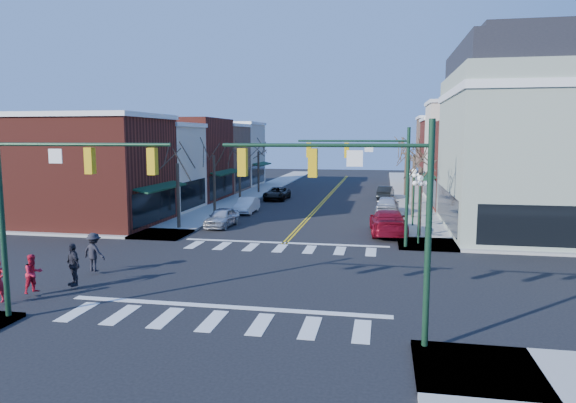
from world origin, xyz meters
The scene contains 35 objects.
ground centered at (0.00, 0.00, 0.00)m, with size 160.00×160.00×0.00m, color black.
sidewalk_left centered at (-8.75, 20.00, 0.07)m, with size 3.50×70.00×0.15m, color #9E9B93.
sidewalk_right centered at (8.75, 20.00, 0.07)m, with size 3.50×70.00×0.15m, color #9E9B93.
bldg_left_brick_a centered at (-15.50, 11.75, 4.00)m, with size 10.00×8.50×8.00m, color maroon.
bldg_left_stucco_a centered at (-15.50, 19.50, 3.75)m, with size 10.00×7.00×7.50m, color beige.
bldg_left_brick_b centered at (-15.50, 27.50, 4.25)m, with size 10.00×9.00×8.50m, color maroon.
bldg_left_tan centered at (-15.50, 35.75, 3.90)m, with size 10.00×7.50×7.80m, color #8B644C.
bldg_left_stucco_b centered at (-15.50, 43.50, 4.10)m, with size 10.00×8.00×8.20m, color beige.
bldg_right_brick_a centered at (15.50, 25.75, 4.00)m, with size 10.00×8.50×8.00m, color maroon.
bldg_right_stucco centered at (15.50, 33.50, 5.00)m, with size 10.00×7.00×10.00m, color beige.
bldg_right_brick_b centered at (15.50, 41.00, 4.25)m, with size 10.00×8.00×8.50m, color maroon.
bldg_right_tan centered at (15.50, 49.00, 4.50)m, with size 10.00×8.00×9.00m, color #8B644C.
victorian_corner centered at (16.50, 14.50, 6.66)m, with size 12.25×14.25×13.30m.
traffic_mast_near_left centered at (-5.55, -7.40, 4.71)m, with size 6.60×0.28×7.20m.
traffic_mast_near_right centered at (5.55, -7.40, 4.71)m, with size 6.60×0.28×7.20m.
traffic_mast_far_right centered at (5.55, 7.40, 4.71)m, with size 6.60×0.28×7.20m.
lamppost_corner centered at (8.20, 8.50, 2.96)m, with size 0.36×0.36×4.33m.
lamppost_midblock centered at (8.20, 15.00, 2.96)m, with size 0.36×0.36×4.33m.
tree_left_a centered at (-8.40, 11.00, 2.38)m, with size 0.24×0.24×4.76m, color #382B21.
tree_left_b centered at (-8.40, 19.00, 2.52)m, with size 0.24×0.24×5.04m, color #382B21.
tree_left_c centered at (-8.40, 27.00, 2.27)m, with size 0.24×0.24×4.55m, color #382B21.
tree_left_d centered at (-8.40, 35.00, 2.45)m, with size 0.24×0.24×4.90m, color #382B21.
tree_right_a centered at (8.40, 11.00, 2.31)m, with size 0.24×0.24×4.62m, color #382B21.
tree_right_b centered at (8.40, 19.00, 2.59)m, with size 0.24×0.24×5.18m, color #382B21.
tree_right_c centered at (8.40, 27.00, 2.42)m, with size 0.24×0.24×4.83m, color #382B21.
tree_right_d centered at (8.40, 35.00, 2.48)m, with size 0.24×0.24×4.97m, color #382B21.
car_left_near centered at (-5.69, 12.65, 0.70)m, with size 1.65×4.11×1.40m, color silver.
car_left_mid centered at (-5.69, 19.70, 0.67)m, with size 1.42×4.07×1.34m, color white.
car_left_far centered at (-5.01, 29.31, 0.67)m, with size 2.21×4.79×1.33m, color black.
car_right_near centered at (6.40, 11.87, 0.86)m, with size 2.40×5.91×1.72m, color maroon.
car_right_mid centered at (6.40, 21.09, 0.81)m, with size 1.92×4.77×1.63m, color silver.
car_right_far centered at (6.28, 32.24, 0.69)m, with size 1.47×4.21×1.39m, color black.
pedestrian_red_b centered at (-8.31, -4.76, 0.97)m, with size 0.80×0.62×1.64m, color red.
pedestrian_dark_a centered at (-7.30, -3.49, 1.10)m, with size 1.11×0.46×1.89m, color black.
pedestrian_dark_b centered at (-7.73, -1.12, 1.09)m, with size 1.22×0.70×1.89m, color black.
Camera 1 is at (6.00, -23.33, 6.68)m, focal length 32.00 mm.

